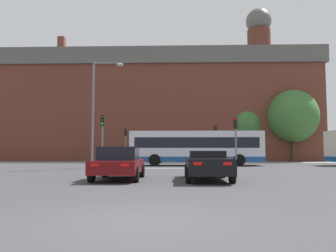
{
  "coord_description": "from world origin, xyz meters",
  "views": [
    {
      "loc": [
        0.71,
        -6.0,
        1.28
      ],
      "look_at": [
        -0.21,
        24.24,
        3.57
      ],
      "focal_mm": 35.0,
      "sensor_mm": 36.0,
      "label": 1
    }
  ],
  "objects_px": {
    "car_roadster_right": "(207,165)",
    "traffic_light_far_left": "(125,139)",
    "traffic_light_near_left": "(102,132)",
    "bus_crossing_lead": "(196,147)",
    "pedestrian_waiting": "(236,153)",
    "street_lamp_junction": "(98,103)",
    "traffic_light_near_right": "(236,134)",
    "traffic_light_far_right": "(216,137)",
    "car_saloon_left": "(119,163)"
  },
  "relations": [
    {
      "from": "traffic_light_far_right",
      "to": "traffic_light_near_right",
      "type": "bearing_deg",
      "value": -89.68
    },
    {
      "from": "traffic_light_far_left",
      "to": "pedestrian_waiting",
      "type": "xyz_separation_m",
      "value": [
        12.14,
        0.94,
        -1.45
      ]
    },
    {
      "from": "car_saloon_left",
      "to": "car_roadster_right",
      "type": "height_order",
      "value": "car_saloon_left"
    },
    {
      "from": "traffic_light_near_left",
      "to": "traffic_light_near_right",
      "type": "height_order",
      "value": "traffic_light_near_left"
    },
    {
      "from": "pedestrian_waiting",
      "to": "traffic_light_far_left",
      "type": "bearing_deg",
      "value": -175.55
    },
    {
      "from": "car_roadster_right",
      "to": "traffic_light_near_right",
      "type": "distance_m",
      "value": 10.04
    },
    {
      "from": "traffic_light_far_left",
      "to": "pedestrian_waiting",
      "type": "height_order",
      "value": "traffic_light_far_left"
    },
    {
      "from": "car_saloon_left",
      "to": "traffic_light_near_right",
      "type": "relative_size",
      "value": 1.16
    },
    {
      "from": "traffic_light_near_left",
      "to": "car_roadster_right",
      "type": "bearing_deg",
      "value": -54.89
    },
    {
      "from": "traffic_light_far_left",
      "to": "pedestrian_waiting",
      "type": "distance_m",
      "value": 12.26
    },
    {
      "from": "car_saloon_left",
      "to": "traffic_light_near_left",
      "type": "relative_size",
      "value": 1.08
    },
    {
      "from": "traffic_light_near_left",
      "to": "traffic_light_far_left",
      "type": "xyz_separation_m",
      "value": [
        -0.02,
        11.04,
        -0.16
      ]
    },
    {
      "from": "traffic_light_near_left",
      "to": "traffic_light_near_right",
      "type": "xyz_separation_m",
      "value": [
        9.92,
        -0.52,
        -0.18
      ]
    },
    {
      "from": "car_roadster_right",
      "to": "pedestrian_waiting",
      "type": "distance_m",
      "value": 22.52
    },
    {
      "from": "traffic_light_far_left",
      "to": "bus_crossing_lead",
      "type": "bearing_deg",
      "value": -42.23
    },
    {
      "from": "traffic_light_far_right",
      "to": "traffic_light_near_left",
      "type": "height_order",
      "value": "traffic_light_far_right"
    },
    {
      "from": "car_roadster_right",
      "to": "traffic_light_near_right",
      "type": "height_order",
      "value": "traffic_light_near_right"
    },
    {
      "from": "traffic_light_near_left",
      "to": "traffic_light_near_right",
      "type": "relative_size",
      "value": 1.08
    },
    {
      "from": "traffic_light_far_right",
      "to": "traffic_light_near_right",
      "type": "height_order",
      "value": "traffic_light_far_right"
    },
    {
      "from": "traffic_light_far_left",
      "to": "pedestrian_waiting",
      "type": "bearing_deg",
      "value": 4.45
    },
    {
      "from": "bus_crossing_lead",
      "to": "street_lamp_junction",
      "type": "height_order",
      "value": "street_lamp_junction"
    },
    {
      "from": "car_roadster_right",
      "to": "traffic_light_near_left",
      "type": "xyz_separation_m",
      "value": [
        -6.99,
        9.94,
        2.01
      ]
    },
    {
      "from": "traffic_light_near_right",
      "to": "car_saloon_left",
      "type": "bearing_deg",
      "value": -126.46
    },
    {
      "from": "bus_crossing_lead",
      "to": "traffic_light_far_right",
      "type": "relative_size",
      "value": 2.79
    },
    {
      "from": "car_roadster_right",
      "to": "bus_crossing_lead",
      "type": "distance_m",
      "value": 14.39
    },
    {
      "from": "bus_crossing_lead",
      "to": "traffic_light_far_left",
      "type": "height_order",
      "value": "traffic_light_far_left"
    },
    {
      "from": "traffic_light_far_right",
      "to": "car_roadster_right",
      "type": "bearing_deg",
      "value": -97.54
    },
    {
      "from": "traffic_light_near_right",
      "to": "pedestrian_waiting",
      "type": "xyz_separation_m",
      "value": [
        2.2,
        12.5,
        -1.44
      ]
    },
    {
      "from": "traffic_light_near_left",
      "to": "pedestrian_waiting",
      "type": "xyz_separation_m",
      "value": [
        12.12,
        11.98,
        -1.61
      ]
    },
    {
      "from": "traffic_light_near_right",
      "to": "traffic_light_near_left",
      "type": "bearing_deg",
      "value": 177.02
    },
    {
      "from": "car_roadster_right",
      "to": "traffic_light_far_left",
      "type": "bearing_deg",
      "value": 108.73
    },
    {
      "from": "traffic_light_near_left",
      "to": "traffic_light_far_right",
      "type": "bearing_deg",
      "value": 49.83
    },
    {
      "from": "traffic_light_near_left",
      "to": "bus_crossing_lead",
      "type": "bearing_deg",
      "value": 31.25
    },
    {
      "from": "street_lamp_junction",
      "to": "pedestrian_waiting",
      "type": "bearing_deg",
      "value": 47.38
    },
    {
      "from": "car_saloon_left",
      "to": "traffic_light_near_left",
      "type": "bearing_deg",
      "value": 106.34
    },
    {
      "from": "car_roadster_right",
      "to": "traffic_light_far_left",
      "type": "relative_size",
      "value": 1.25
    },
    {
      "from": "bus_crossing_lead",
      "to": "traffic_light_far_right",
      "type": "distance_m",
      "value": 7.78
    },
    {
      "from": "pedestrian_waiting",
      "to": "traffic_light_far_right",
      "type": "bearing_deg",
      "value": -172.04
    },
    {
      "from": "car_roadster_right",
      "to": "street_lamp_junction",
      "type": "height_order",
      "value": "street_lamp_junction"
    },
    {
      "from": "bus_crossing_lead",
      "to": "traffic_light_far_right",
      "type": "xyz_separation_m",
      "value": [
        2.57,
        7.25,
        1.18
      ]
    },
    {
      "from": "traffic_light_near_left",
      "to": "traffic_light_near_right",
      "type": "bearing_deg",
      "value": -2.98
    },
    {
      "from": "car_roadster_right",
      "to": "traffic_light_near_left",
      "type": "height_order",
      "value": "traffic_light_near_left"
    },
    {
      "from": "traffic_light_near_right",
      "to": "bus_crossing_lead",
      "type": "bearing_deg",
      "value": 118.15
    },
    {
      "from": "traffic_light_far_right",
      "to": "bus_crossing_lead",
      "type": "bearing_deg",
      "value": -109.52
    },
    {
      "from": "traffic_light_far_left",
      "to": "traffic_light_near_left",
      "type": "bearing_deg",
      "value": -89.9
    },
    {
      "from": "traffic_light_near_left",
      "to": "traffic_light_far_left",
      "type": "distance_m",
      "value": 11.04
    },
    {
      "from": "traffic_light_far_left",
      "to": "street_lamp_junction",
      "type": "relative_size",
      "value": 0.48
    },
    {
      "from": "traffic_light_far_right",
      "to": "traffic_light_far_left",
      "type": "xyz_separation_m",
      "value": [
        -9.87,
        -0.63,
        -0.24
      ]
    },
    {
      "from": "bus_crossing_lead",
      "to": "car_roadster_right",
      "type": "bearing_deg",
      "value": -1.16
    },
    {
      "from": "car_saloon_left",
      "to": "traffic_light_far_left",
      "type": "relative_size",
      "value": 1.15
    }
  ]
}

